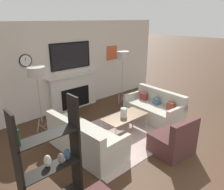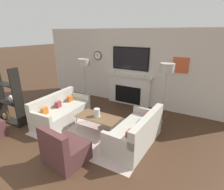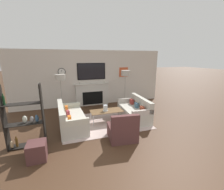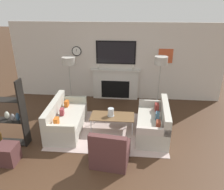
{
  "view_description": "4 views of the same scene",
  "coord_description": "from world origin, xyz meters",
  "views": [
    {
      "loc": [
        -3.56,
        -0.62,
        2.77
      ],
      "look_at": [
        -0.19,
        3.05,
        1.01
      ],
      "focal_mm": 35.0,
      "sensor_mm": 36.0,
      "label": 1
    },
    {
      "loc": [
        2.49,
        -0.64,
        2.58
      ],
      "look_at": [
        0.17,
        3.48,
        0.87
      ],
      "focal_mm": 28.0,
      "sensor_mm": 36.0,
      "label": 2
    },
    {
      "loc": [
        -1.39,
        -2.18,
        2.34
      ],
      "look_at": [
        0.34,
        2.98,
        0.98
      ],
      "focal_mm": 24.0,
      "sensor_mm": 36.0,
      "label": 3
    },
    {
      "loc": [
        0.57,
        -2.38,
        3.28
      ],
      "look_at": [
        0.07,
        2.96,
        1.01
      ],
      "focal_mm": 35.0,
      "sensor_mm": 36.0,
      "label": 4
    }
  ],
  "objects": [
    {
      "name": "coffee_table",
      "position": [
        0.09,
        2.86,
        0.4
      ],
      "size": [
        1.19,
        0.58,
        0.43
      ],
      "color": "brown",
      "rests_on": "ground_plane"
    },
    {
      "name": "ground_plane",
      "position": [
        0.0,
        0.0,
        0.0
      ],
      "size": [
        60.0,
        60.0,
        0.0
      ],
      "primitive_type": "plane",
      "color": "#3F291A"
    },
    {
      "name": "shelf_unit",
      "position": [
        -2.41,
        2.0,
        0.77
      ],
      "size": [
        0.94,
        0.28,
        1.7
      ],
      "color": "black",
      "rests_on": "ground_plane"
    },
    {
      "name": "floor_lamp_left",
      "position": [
        -1.46,
        4.33,
        1.54
      ],
      "size": [
        0.43,
        0.43,
        1.69
      ],
      "color": "#9E998E",
      "rests_on": "ground_plane"
    },
    {
      "name": "hurricane_candle",
      "position": [
        0.05,
        2.87,
        0.52
      ],
      "size": [
        0.19,
        0.19,
        0.22
      ],
      "color": "silver",
      "rests_on": "coffee_table"
    },
    {
      "name": "floor_lamp_right",
      "position": [
        1.46,
        4.33,
        1.61
      ],
      "size": [
        0.4,
        0.4,
        1.77
      ],
      "color": "#9E998E",
      "rests_on": "ground_plane"
    },
    {
      "name": "armchair",
      "position": [
        0.17,
        1.49,
        0.28
      ],
      "size": [
        0.87,
        0.82,
        0.84
      ],
      "color": "#4C2B2A",
      "rests_on": "ground_plane"
    },
    {
      "name": "couch_right",
      "position": [
        1.22,
        2.8,
        0.3
      ],
      "size": [
        0.89,
        1.71,
        0.83
      ],
      "color": "#B8B4A6",
      "rests_on": "ground_plane"
    },
    {
      "name": "fireplace_wall",
      "position": [
        0.0,
        5.14,
        1.22
      ],
      "size": [
        7.45,
        0.28,
        2.7
      ],
      "color": "beige",
      "rests_on": "ground_plane"
    },
    {
      "name": "couch_left",
      "position": [
        -1.22,
        2.8,
        0.29
      ],
      "size": [
        0.91,
        1.84,
        0.81
      ],
      "color": "#B8B4A6",
      "rests_on": "ground_plane"
    },
    {
      "name": "area_rug",
      "position": [
        0.0,
        2.8,
        0.01
      ],
      "size": [
        3.04,
        2.13,
        0.01
      ],
      "color": "#B8A099",
      "rests_on": "ground_plane"
    },
    {
      "name": "ottoman",
      "position": [
        -2.08,
        1.29,
        0.22
      ],
      "size": [
        0.42,
        0.42,
        0.44
      ],
      "color": "#4C2B2A",
      "rests_on": "ground_plane"
    }
  ]
}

